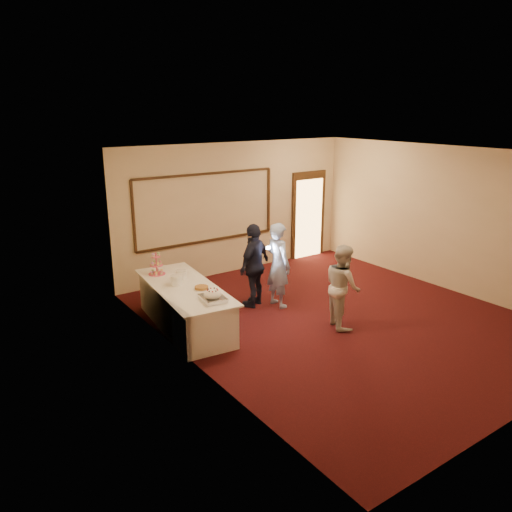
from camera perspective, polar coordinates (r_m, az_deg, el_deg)
The scene contains 14 objects.
floor at distance 9.39m, azimuth 9.55°, elevation -7.04°, with size 7.00×7.00×0.00m, color black.
room_walls at distance 8.78m, azimuth 10.18°, elevation 5.15°, with size 6.04×7.04×3.02m.
wall_molding at distance 11.13m, azimuth -5.65°, elevation 5.50°, with size 3.45×0.04×1.55m.
doorway at distance 12.89m, azimuth 5.99°, elevation 4.66°, with size 1.05×0.07×2.20m.
buffet_table at distance 8.86m, azimuth -8.12°, elevation -5.72°, with size 1.27×2.67×0.77m.
pavlova_tray at distance 8.01m, azimuth -4.97°, elevation -4.56°, with size 0.40×0.52×0.18m.
cupcake_stand at distance 9.36m, azimuth -11.31°, elevation -1.10°, with size 0.31×0.31×0.46m.
plate_stack_a at distance 8.77m, azimuth -9.08°, elevation -2.74°, with size 0.21×0.21×0.17m.
plate_stack_b at distance 9.06m, azimuth -8.56°, elevation -2.11°, with size 0.19×0.19×0.16m.
tart at distance 8.52m, azimuth -6.25°, elevation -3.65°, with size 0.27×0.27×0.06m.
man at distance 9.58m, azimuth 2.56°, elevation -1.03°, with size 0.61×0.40×1.66m, color #96B0E8.
woman at distance 8.84m, azimuth 9.87°, elevation -3.39°, with size 0.72×0.56×1.49m, color beige.
guest at distance 9.59m, azimuth -0.18°, elevation -1.06°, with size 0.96×0.40×1.64m, color black.
camera_flash at distance 9.38m, azimuth 1.42°, elevation 0.95°, with size 0.07×0.04×0.05m, color white.
Camera 1 is at (-6.11, -6.08, 3.73)m, focal length 35.00 mm.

